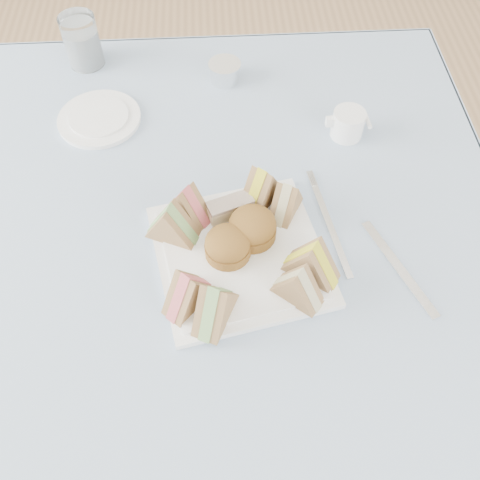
{
  "coord_description": "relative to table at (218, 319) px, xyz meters",
  "views": [
    {
      "loc": [
        0.02,
        -0.54,
        1.47
      ],
      "look_at": [
        0.05,
        -0.08,
        0.8
      ],
      "focal_mm": 40.0,
      "sensor_mm": 36.0,
      "label": 1
    }
  ],
  "objects": [
    {
      "name": "floor",
      "position": [
        0.0,
        0.0,
        -0.37
      ],
      "size": [
        4.0,
        4.0,
        0.0
      ],
      "primitive_type": "plane",
      "color": "#9E7751",
      "rests_on": "ground"
    },
    {
      "name": "table",
      "position": [
        0.0,
        0.0,
        0.0
      ],
      "size": [
        0.9,
        0.9,
        0.74
      ],
      "primitive_type": "cube",
      "color": "brown",
      "rests_on": "floor"
    },
    {
      "name": "tablecloth",
      "position": [
        0.0,
        0.0,
        0.37
      ],
      "size": [
        1.02,
        1.02,
        0.01
      ],
      "primitive_type": "cube",
      "color": "silver",
      "rests_on": "table"
    },
    {
      "name": "serving_plate",
      "position": [
        0.05,
        -0.08,
        0.38
      ],
      "size": [
        0.31,
        0.31,
        0.01
      ],
      "primitive_type": "cube",
      "rotation": [
        0.0,
        0.0,
        0.2
      ],
      "color": "white",
      "rests_on": "tablecloth"
    },
    {
      "name": "sandwich_fl_a",
      "position": [
        -0.03,
        -0.16,
        0.42
      ],
      "size": [
        0.08,
        0.09,
        0.07
      ],
      "primitive_type": null,
      "rotation": [
        0.0,
        0.0,
        0.82
      ],
      "color": "#986746",
      "rests_on": "serving_plate"
    },
    {
      "name": "sandwich_fl_b",
      "position": [
        0.0,
        -0.19,
        0.43
      ],
      "size": [
        0.08,
        0.1,
        0.08
      ],
      "primitive_type": null,
      "rotation": [
        0.0,
        0.0,
        1.13
      ],
      "color": "#986746",
      "rests_on": "serving_plate"
    },
    {
      "name": "sandwich_fr_a",
      "position": [
        0.15,
        -0.12,
        0.43
      ],
      "size": [
        0.09,
        0.08,
        0.08
      ],
      "primitive_type": null,
      "rotation": [
        0.0,
        0.0,
        -0.6
      ],
      "color": "#986746",
      "rests_on": "serving_plate"
    },
    {
      "name": "sandwich_fr_b",
      "position": [
        0.13,
        -0.16,
        0.42
      ],
      "size": [
        0.08,
        0.08,
        0.07
      ],
      "primitive_type": null,
      "rotation": [
        0.0,
        0.0,
        -0.69
      ],
      "color": "#986746",
      "rests_on": "serving_plate"
    },
    {
      "name": "sandwich_bl_a",
      "position": [
        -0.06,
        -0.04,
        0.43
      ],
      "size": [
        0.09,
        0.07,
        0.08
      ],
      "primitive_type": null,
      "rotation": [
        0.0,
        0.0,
        2.72
      ],
      "color": "#986746",
      "rests_on": "serving_plate"
    },
    {
      "name": "sandwich_bl_b",
      "position": [
        -0.03,
        0.0,
        0.42
      ],
      "size": [
        0.09,
        0.08,
        0.07
      ],
      "primitive_type": null,
      "rotation": [
        0.0,
        0.0,
        2.45
      ],
      "color": "#986746",
      "rests_on": "serving_plate"
    },
    {
      "name": "sandwich_br_a",
      "position": [
        0.13,
        0.0,
        0.42
      ],
      "size": [
        0.07,
        0.09,
        0.07
      ],
      "primitive_type": null,
      "rotation": [
        0.0,
        0.0,
        -2.06
      ],
      "color": "#986746",
      "rests_on": "serving_plate"
    },
    {
      "name": "sandwich_br_b",
      "position": [
        0.09,
        0.03,
        0.43
      ],
      "size": [
        0.09,
        0.09,
        0.08
      ],
      "primitive_type": null,
      "rotation": [
        0.0,
        0.0,
        -2.26
      ],
      "color": "#986746",
      "rests_on": "serving_plate"
    },
    {
      "name": "scone_left",
      "position": [
        0.03,
        -0.08,
        0.41
      ],
      "size": [
        0.08,
        0.08,
        0.05
      ],
      "primitive_type": "cylinder",
      "rotation": [
        0.0,
        0.0,
        0.11
      ],
      "color": "olive",
      "rests_on": "serving_plate"
    },
    {
      "name": "scone_right",
      "position": [
        0.07,
        -0.05,
        0.41
      ],
      "size": [
        0.11,
        0.11,
        0.05
      ],
      "primitive_type": "cylinder",
      "rotation": [
        0.0,
        0.0,
        0.53
      ],
      "color": "olive",
      "rests_on": "serving_plate"
    },
    {
      "name": "pastry_slice",
      "position": [
        0.03,
        -0.0,
        0.41
      ],
      "size": [
        0.08,
        0.05,
        0.04
      ],
      "primitive_type": "cube",
      "rotation": [
        0.0,
        0.0,
        0.35
      ],
      "color": "beige",
      "rests_on": "serving_plate"
    },
    {
      "name": "side_plate",
      "position": [
        -0.21,
        0.25,
        0.38
      ],
      "size": [
        0.21,
        0.21,
        0.01
      ],
      "primitive_type": "cylinder",
      "rotation": [
        0.0,
        0.0,
        0.39
      ],
      "color": "white",
      "rests_on": "tablecloth"
    },
    {
      "name": "water_glass",
      "position": [
        -0.25,
        0.43,
        0.43
      ],
      "size": [
        0.08,
        0.08,
        0.11
      ],
      "primitive_type": "cylinder",
      "rotation": [
        0.0,
        0.0,
        -0.16
      ],
      "color": "white",
      "rests_on": "tablecloth"
    },
    {
      "name": "tea_strainer",
      "position": [
        0.04,
        0.36,
        0.39
      ],
      "size": [
        0.08,
        0.08,
        0.04
      ],
      "primitive_type": "cylinder",
      "rotation": [
        0.0,
        0.0,
        0.15
      ],
      "color": "white",
      "rests_on": "tablecloth"
    },
    {
      "name": "knife",
      "position": [
        0.3,
        -0.11,
        0.38
      ],
      "size": [
        0.09,
        0.19,
        0.0
      ],
      "primitive_type": "cube",
      "rotation": [
        0.0,
        0.0,
        0.38
      ],
      "color": "white",
      "rests_on": "tablecloth"
    },
    {
      "name": "fork",
      "position": [
        0.2,
        -0.04,
        0.38
      ],
      "size": [
        0.04,
        0.19,
        0.0
      ],
      "primitive_type": "cube",
      "rotation": [
        0.0,
        0.0,
        0.16
      ],
      "color": "white",
      "rests_on": "tablecloth"
    },
    {
      "name": "creamer_jug",
      "position": [
        0.26,
        0.19,
        0.4
      ],
      "size": [
        0.06,
        0.06,
        0.05
      ],
      "primitive_type": "cylinder",
      "rotation": [
        0.0,
        0.0,
        0.08
      ],
      "color": "white",
      "rests_on": "tablecloth"
    }
  ]
}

